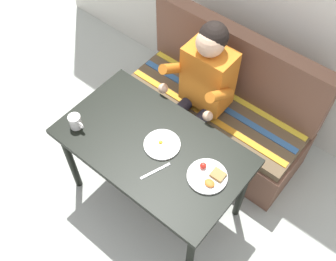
# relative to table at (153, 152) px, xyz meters

# --- Properties ---
(ground_plane) EXTENTS (8.00, 8.00, 0.00)m
(ground_plane) POSITION_rel_table_xyz_m (0.00, 0.00, -0.65)
(ground_plane) COLOR #AAB0A6
(table) EXTENTS (1.20, 0.70, 0.73)m
(table) POSITION_rel_table_xyz_m (0.00, 0.00, 0.00)
(table) COLOR black
(table) RESTS_ON ground
(couch) EXTENTS (1.44, 0.56, 1.00)m
(couch) POSITION_rel_table_xyz_m (0.00, 0.76, -0.32)
(couch) COLOR brown
(couch) RESTS_ON ground
(person) EXTENTS (0.45, 0.61, 1.21)m
(person) POSITION_rel_table_xyz_m (-0.06, 0.59, 0.09)
(person) COLOR orange
(person) RESTS_ON ground
(plate_breakfast) EXTENTS (0.24, 0.24, 0.05)m
(plate_breakfast) POSITION_rel_table_xyz_m (0.40, 0.03, 0.09)
(plate_breakfast) COLOR white
(plate_breakfast) RESTS_ON table
(plate_eggs) EXTENTS (0.23, 0.23, 0.04)m
(plate_eggs) POSITION_rel_table_xyz_m (0.05, 0.03, 0.09)
(plate_eggs) COLOR white
(plate_eggs) RESTS_ON table
(coffee_mug) EXTENTS (0.12, 0.08, 0.10)m
(coffee_mug) POSITION_rel_table_xyz_m (-0.47, -0.20, 0.13)
(coffee_mug) COLOR white
(coffee_mug) RESTS_ON table
(knife) EXTENTS (0.08, 0.19, 0.00)m
(knife) POSITION_rel_table_xyz_m (0.14, -0.13, 0.08)
(knife) COLOR silver
(knife) RESTS_ON table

